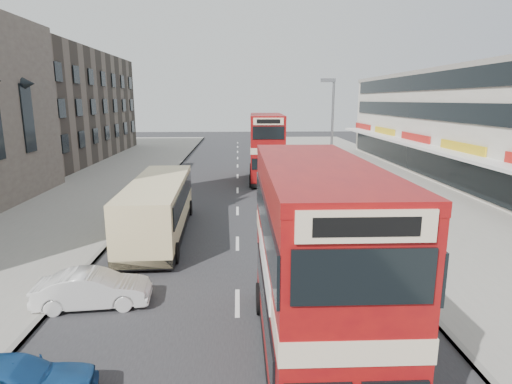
% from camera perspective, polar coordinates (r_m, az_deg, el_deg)
% --- Properties ---
extents(ground, '(160.00, 160.00, 0.00)m').
position_cam_1_polar(ground, '(12.91, -2.56, -18.90)').
color(ground, '#28282B').
rests_on(ground, ground).
extents(road_surface, '(12.00, 90.00, 0.01)m').
position_cam_1_polar(road_surface, '(31.74, -2.53, 0.22)').
color(road_surface, '#28282B').
rests_on(road_surface, ground).
extents(pavement_right, '(12.00, 90.00, 0.15)m').
position_cam_1_polar(pavement_right, '(33.89, 18.21, 0.51)').
color(pavement_right, gray).
rests_on(pavement_right, ground).
extents(pavement_left, '(12.00, 90.00, 0.15)m').
position_cam_1_polar(pavement_left, '(33.95, -23.23, 0.14)').
color(pavement_left, gray).
rests_on(pavement_left, ground).
extents(kerb_left, '(0.20, 90.00, 0.16)m').
position_cam_1_polar(kerb_left, '(32.32, -13.41, 0.24)').
color(kerb_left, gray).
rests_on(kerb_left, ground).
extents(kerb_right, '(0.20, 90.00, 0.16)m').
position_cam_1_polar(kerb_right, '(32.29, 8.36, 0.44)').
color(kerb_right, gray).
rests_on(kerb_right, ground).
extents(brick_terrace, '(14.00, 28.00, 12.00)m').
position_cam_1_polar(brick_terrace, '(53.77, -27.16, 10.33)').
color(brick_terrace, '#66594C').
rests_on(brick_terrace, ground).
extents(commercial_row, '(9.90, 46.20, 9.30)m').
position_cam_1_polar(commercial_row, '(38.60, 28.84, 7.92)').
color(commercial_row, beige).
rests_on(commercial_row, ground).
extents(street_lamp, '(1.00, 0.20, 8.12)m').
position_cam_1_polar(street_lamp, '(29.80, 10.17, 8.53)').
color(street_lamp, slate).
rests_on(street_lamp, ground).
extents(bus_main, '(2.57, 9.23, 5.08)m').
position_cam_1_polar(bus_main, '(10.71, 8.00, -9.82)').
color(bus_main, black).
rests_on(bus_main, ground).
extents(bus_second, '(2.96, 9.79, 5.35)m').
position_cam_1_polar(bus_second, '(35.49, 1.45, 6.12)').
color(bus_second, black).
rests_on(bus_second, ground).
extents(coach, '(2.86, 9.96, 2.62)m').
position_cam_1_polar(coach, '(21.42, -13.10, -1.85)').
color(coach, black).
rests_on(coach, ground).
extents(car_left_front, '(3.78, 1.63, 1.21)m').
position_cam_1_polar(car_left_front, '(15.17, -21.27, -12.19)').
color(car_left_front, white).
rests_on(car_left_front, ground).
extents(car_right_a, '(4.37, 1.83, 1.26)m').
position_cam_1_polar(car_right_a, '(29.40, 7.60, 0.38)').
color(car_right_a, maroon).
rests_on(car_right_a, ground).
extents(car_right_b, '(5.16, 2.86, 1.37)m').
position_cam_1_polar(car_right_b, '(31.08, 7.44, 1.14)').
color(car_right_b, '#B93512').
rests_on(car_right_b, ground).
extents(car_right_c, '(3.90, 1.96, 1.27)m').
position_cam_1_polar(car_right_c, '(44.89, 3.27, 4.63)').
color(car_right_c, '#629BC4').
rests_on(car_right_c, ground).
extents(pedestrian_near, '(0.80, 0.72, 1.81)m').
position_cam_1_polar(pedestrian_near, '(26.66, 15.41, -0.27)').
color(pedestrian_near, gray).
rests_on(pedestrian_near, pavement_right).
extents(pedestrian_far, '(1.21, 0.70, 1.93)m').
position_cam_1_polar(pedestrian_far, '(42.41, 9.45, 4.68)').
color(pedestrian_far, gray).
rests_on(pedestrian_far, pavement_right).
extents(cyclist, '(0.75, 1.85, 2.23)m').
position_cam_1_polar(cyclist, '(32.75, 6.12, 1.89)').
color(cyclist, gray).
rests_on(cyclist, ground).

